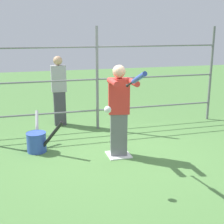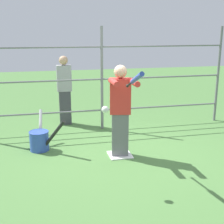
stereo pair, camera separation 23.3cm
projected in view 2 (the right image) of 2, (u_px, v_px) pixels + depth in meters
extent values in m
plane|color=#4C7A3D|center=(120.00, 155.00, 5.54)|extent=(24.00, 24.00, 0.00)
cube|color=white|center=(120.00, 155.00, 5.54)|extent=(0.40, 0.40, 0.02)
cylinder|color=slate|center=(218.00, 75.00, 7.36)|extent=(0.06, 0.06, 2.24)
cylinder|color=slate|center=(102.00, 79.00, 6.76)|extent=(0.06, 0.06, 2.24)
cylinder|color=slate|center=(102.00, 110.00, 6.93)|extent=(5.60, 0.04, 0.04)
cylinder|color=slate|center=(102.00, 79.00, 6.76)|extent=(5.60, 0.04, 0.04)
cylinder|color=slate|center=(102.00, 47.00, 6.58)|extent=(5.60, 0.04, 0.04)
cube|color=slate|center=(120.00, 135.00, 5.44)|extent=(0.32, 0.24, 0.77)
cube|color=red|center=(120.00, 96.00, 5.26)|extent=(0.39, 0.27, 0.60)
sphere|color=beige|center=(120.00, 72.00, 5.15)|extent=(0.22, 0.22, 0.22)
cylinder|color=red|center=(134.00, 82.00, 4.99)|extent=(0.09, 0.43, 0.09)
cylinder|color=red|center=(114.00, 82.00, 4.99)|extent=(0.09, 0.43, 0.09)
sphere|color=black|center=(127.00, 86.00, 4.79)|extent=(0.05, 0.05, 0.05)
cylinder|color=black|center=(130.00, 84.00, 4.62)|extent=(0.05, 0.35, 0.15)
cylinder|color=#334CB2|center=(137.00, 78.00, 4.18)|extent=(0.10, 0.53, 0.24)
sphere|color=white|center=(105.00, 110.00, 4.13)|extent=(0.10, 0.10, 0.10)
cylinder|color=#3351B2|center=(39.00, 141.00, 5.73)|extent=(0.35, 0.35, 0.36)
torus|color=#3351B2|center=(39.00, 132.00, 5.68)|extent=(0.36, 0.36, 0.01)
cylinder|color=#B2B2B7|center=(40.00, 128.00, 6.00)|extent=(0.11, 0.55, 0.62)
cylinder|color=black|center=(53.00, 135.00, 5.55)|extent=(0.46, 0.40, 0.63)
cube|color=#3F3F47|center=(65.00, 108.00, 7.26)|extent=(0.26, 0.16, 0.79)
cube|color=#99999E|center=(64.00, 78.00, 7.08)|extent=(0.33, 0.18, 0.59)
sphere|color=tan|center=(63.00, 60.00, 6.98)|extent=(0.20, 0.20, 0.20)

